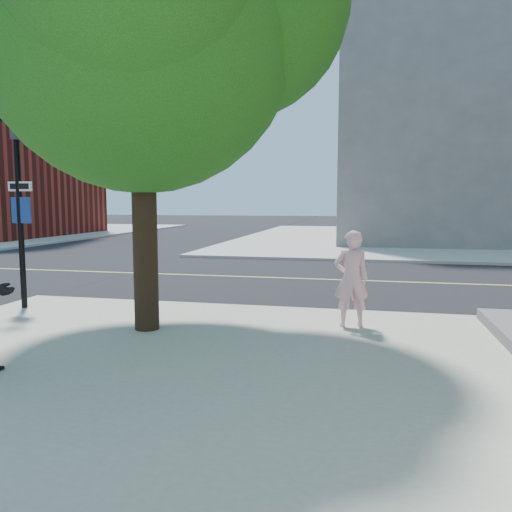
# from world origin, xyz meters

# --- Properties ---
(ground) EXTENTS (140.00, 140.00, 0.00)m
(ground) POSITION_xyz_m (0.00, 0.00, 0.00)
(ground) COLOR black
(ground) RESTS_ON ground
(road_ew) EXTENTS (140.00, 9.00, 0.01)m
(road_ew) POSITION_xyz_m (0.00, 4.50, 0.01)
(road_ew) COLOR black
(road_ew) RESTS_ON ground
(sidewalk_ne) EXTENTS (29.00, 25.00, 0.12)m
(sidewalk_ne) POSITION_xyz_m (13.50, 21.50, 0.06)
(sidewalk_ne) COLOR #A9A896
(sidewalk_ne) RESTS_ON ground
(filler_ne) EXTENTS (18.00, 16.00, 14.00)m
(filler_ne) POSITION_xyz_m (14.00, 22.00, 7.12)
(filler_ne) COLOR slate
(filler_ne) RESTS_ON sidewalk_ne
(man_on_phone) EXTENTS (0.68, 0.53, 1.66)m
(man_on_phone) POSITION_xyz_m (6.13, -1.37, 0.95)
(man_on_phone) COLOR #F4B1B9
(man_on_phone) RESTS_ON sidewalk_se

